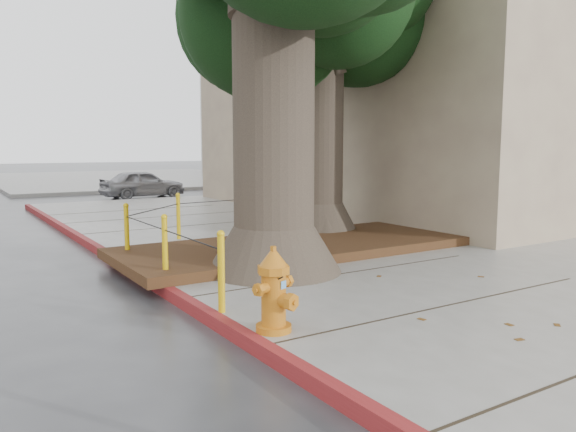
% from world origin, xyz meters
% --- Properties ---
extents(ground, '(140.00, 140.00, 0.00)m').
position_xyz_m(ground, '(0.00, 0.00, 0.00)').
color(ground, '#28282B').
rests_on(ground, ground).
extents(sidewalk_main, '(16.00, 26.00, 0.15)m').
position_xyz_m(sidewalk_main, '(6.00, 2.50, 0.07)').
color(sidewalk_main, slate).
rests_on(sidewalk_main, ground).
extents(sidewalk_far, '(16.00, 20.00, 0.15)m').
position_xyz_m(sidewalk_far, '(6.00, 30.00, 0.07)').
color(sidewalk_far, slate).
rests_on(sidewalk_far, ground).
extents(curb_red, '(0.14, 26.00, 0.16)m').
position_xyz_m(curb_red, '(-2.00, 2.50, 0.07)').
color(curb_red, maroon).
rests_on(curb_red, ground).
extents(planter_bed, '(6.40, 2.60, 0.16)m').
position_xyz_m(planter_bed, '(0.90, 3.90, 0.23)').
color(planter_bed, black).
rests_on(planter_bed, sidewalk_main).
extents(building_corner, '(12.00, 13.00, 10.00)m').
position_xyz_m(building_corner, '(10.00, 8.50, 5.00)').
color(building_corner, tan).
rests_on(building_corner, ground).
extents(building_side_white, '(10.00, 10.00, 9.00)m').
position_xyz_m(building_side_white, '(16.00, 26.00, 4.50)').
color(building_side_white, silver).
rests_on(building_side_white, ground).
extents(building_side_grey, '(12.00, 14.00, 12.00)m').
position_xyz_m(building_side_grey, '(22.00, 32.00, 6.00)').
color(building_side_grey, slate).
rests_on(building_side_grey, ground).
extents(tree_far, '(4.50, 3.80, 7.17)m').
position_xyz_m(tree_far, '(2.64, 5.32, 5.02)').
color(tree_far, '#4C3F33').
rests_on(tree_far, sidewalk_main).
extents(bollard_ring, '(3.79, 5.39, 0.95)m').
position_xyz_m(bollard_ring, '(-0.87, 4.38, 0.66)').
color(bollard_ring, gold).
rests_on(bollard_ring, sidewalk_main).
extents(fire_hydrant, '(0.47, 0.47, 0.88)m').
position_xyz_m(fire_hydrant, '(-1.74, 0.31, 0.58)').
color(fire_hydrant, '#CA7014').
rests_on(fire_hydrant, sidewalk_main).
extents(car_silver, '(3.36, 1.57, 1.11)m').
position_xyz_m(car_silver, '(2.48, 17.38, 0.56)').
color(car_silver, '#939297').
rests_on(car_silver, ground).
extents(car_red, '(3.82, 1.76, 1.21)m').
position_xyz_m(car_red, '(12.76, 19.29, 0.61)').
color(car_red, maroon).
rests_on(car_red, ground).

